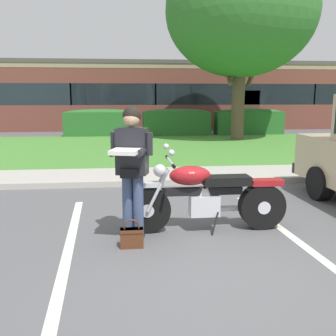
% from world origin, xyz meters
% --- Properties ---
extents(ground_plane, '(140.00, 140.00, 0.00)m').
position_xyz_m(ground_plane, '(0.00, 0.00, 0.00)').
color(ground_plane, '#565659').
extents(curb_strip, '(60.00, 0.20, 0.12)m').
position_xyz_m(curb_strip, '(0.00, 3.55, 0.06)').
color(curb_strip, '#ADA89E').
rests_on(curb_strip, ground).
extents(concrete_walk, '(60.00, 1.50, 0.08)m').
position_xyz_m(concrete_walk, '(0.00, 4.40, 0.04)').
color(concrete_walk, '#ADA89E').
rests_on(concrete_walk, ground).
extents(grass_lawn, '(60.00, 8.00, 0.06)m').
position_xyz_m(grass_lawn, '(0.00, 9.15, 0.03)').
color(grass_lawn, '#478433').
rests_on(grass_lawn, ground).
extents(stall_stripe_0, '(0.37, 4.40, 0.01)m').
position_xyz_m(stall_stripe_0, '(-1.90, 0.20, 0.00)').
color(stall_stripe_0, silver).
rests_on(stall_stripe_0, ground).
extents(stall_stripe_1, '(0.37, 4.40, 0.01)m').
position_xyz_m(stall_stripe_1, '(0.98, 0.20, 0.00)').
color(stall_stripe_1, silver).
rests_on(stall_stripe_1, ground).
extents(motorcycle, '(2.24, 0.82, 1.18)m').
position_xyz_m(motorcycle, '(-0.03, 0.77, 0.48)').
color(motorcycle, black).
rests_on(motorcycle, ground).
extents(rider_person, '(0.54, 0.64, 1.70)m').
position_xyz_m(rider_person, '(-1.12, 0.53, 1.01)').
color(rider_person, black).
rests_on(rider_person, ground).
extents(handbag, '(0.28, 0.13, 0.36)m').
position_xyz_m(handbag, '(-1.14, 0.26, 0.14)').
color(handbag, '#562D19').
rests_on(handbag, ground).
extents(shade_tree, '(5.88, 5.88, 7.54)m').
position_xyz_m(shade_tree, '(3.31, 11.14, 5.02)').
color(shade_tree, brown).
rests_on(shade_tree, ground).
extents(hedge_left, '(3.23, 0.90, 1.24)m').
position_xyz_m(hedge_left, '(-2.35, 13.37, 0.65)').
color(hedge_left, '#286028').
rests_on(hedge_left, ground).
extents(hedge_center_left, '(3.05, 0.90, 1.24)m').
position_xyz_m(hedge_center_left, '(1.08, 13.37, 0.65)').
color(hedge_center_left, '#286028').
rests_on(hedge_center_left, ground).
extents(hedge_center_right, '(3.14, 0.90, 1.24)m').
position_xyz_m(hedge_center_right, '(4.51, 13.37, 0.65)').
color(hedge_center_right, '#286028').
rests_on(hedge_center_right, ground).
extents(brick_building, '(25.74, 8.28, 3.65)m').
position_xyz_m(brick_building, '(0.35, 20.16, 1.83)').
color(brick_building, brown).
rests_on(brick_building, ground).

